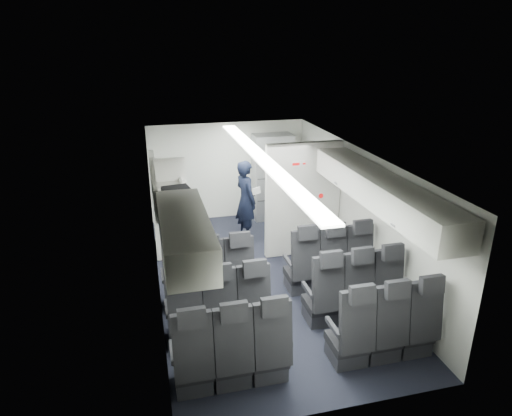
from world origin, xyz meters
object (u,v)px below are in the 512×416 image
seat_row_front (270,273)px  galley_unit (272,177)px  seat_row_mid (288,304)px  carry_on_bag (176,195)px  flight_attendant (246,200)px  boarding_door (155,204)px  seat_row_rear (311,344)px

seat_row_front → galley_unit: bearing=73.7°
seat_row_mid → carry_on_bag: 2.19m
flight_attendant → carry_on_bag: 2.78m
boarding_door → flight_attendant: 1.78m
seat_row_mid → seat_row_rear: size_ratio=1.00×
seat_row_rear → carry_on_bag: (-1.37, 1.93, 1.37)m
seat_row_rear → carry_on_bag: size_ratio=9.06×
seat_row_front → galley_unit: galley_unit is taller
flight_attendant → seat_row_rear: bearing=161.8°
seat_row_rear → boarding_door: size_ratio=1.79×
seat_row_front → carry_on_bag: size_ratio=9.06×
seat_row_rear → galley_unit: bearing=79.4°
seat_row_front → carry_on_bag: carry_on_bag is taller
seat_row_rear → carry_on_bag: 2.73m
seat_row_front → flight_attendant: 2.31m
flight_attendant → carry_on_bag: carry_on_bag is taller
flight_attendant → carry_on_bag: bearing=128.7°
seat_row_mid → seat_row_rear: (0.00, -0.90, 0.00)m
seat_row_front → carry_on_bag: 1.94m
seat_row_front → seat_row_mid: size_ratio=1.00×
seat_row_mid → boarding_door: bearing=118.8°
carry_on_bag → galley_unit: bearing=43.6°
galley_unit → carry_on_bag: bearing=-126.6°
seat_row_rear → boarding_door: 4.25m
galley_unit → carry_on_bag: galley_unit is taller
boarding_door → carry_on_bag: carry_on_bag is taller
carry_on_bag → flight_attendant: bearing=45.3°
seat_row_front → galley_unit: (0.95, 3.25, 0.55)m
galley_unit → flight_attendant: (-0.83, -0.98, -0.14)m
carry_on_bag → seat_row_mid: bearing=-46.8°
boarding_door → flight_attendant: (1.76, 0.18, -0.14)m
seat_row_mid → boarding_door: size_ratio=1.79×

